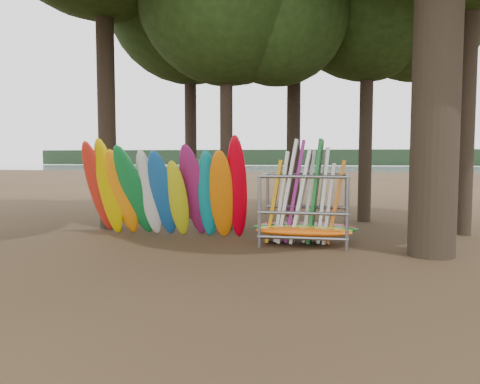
# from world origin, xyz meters

# --- Properties ---
(ground) EXTENTS (120.00, 120.00, 0.00)m
(ground) POSITION_xyz_m (0.00, 0.00, 0.00)
(ground) COLOR #47331E
(ground) RESTS_ON ground
(lake) EXTENTS (160.00, 160.00, 0.00)m
(lake) POSITION_xyz_m (0.00, 60.00, 0.00)
(lake) COLOR gray
(lake) RESTS_ON ground
(far_shore) EXTENTS (160.00, 4.00, 4.00)m
(far_shore) POSITION_xyz_m (0.00, 110.00, 2.00)
(far_shore) COLOR black
(far_shore) RESTS_ON ground
(oak_1) EXTENTS (7.23, 7.23, 11.49)m
(oak_1) POSITION_xyz_m (-3.47, 5.98, 8.33)
(oak_1) COLOR black
(oak_1) RESTS_ON ground
(kayak_row) EXTENTS (5.14, 2.28, 3.13)m
(kayak_row) POSITION_xyz_m (-2.96, 1.53, 1.36)
(kayak_row) COLOR red
(kayak_row) RESTS_ON ground
(storage_rack) EXTENTS (2.95, 1.53, 2.91)m
(storage_rack) POSITION_xyz_m (1.27, 1.30, 0.94)
(storage_rack) COLOR slate
(storage_rack) RESTS_ON ground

